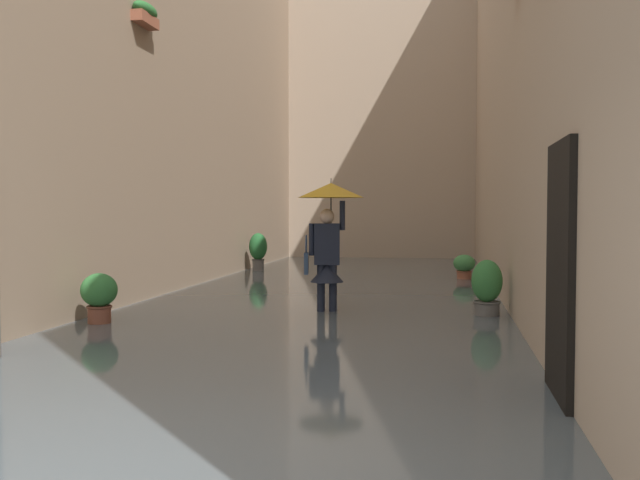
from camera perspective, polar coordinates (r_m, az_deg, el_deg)
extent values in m
plane|color=slate|center=(13.17, 1.14, -4.73)|extent=(60.00, 60.00, 0.00)
cube|color=#515B60|center=(13.16, 1.14, -4.47)|extent=(6.73, 24.97, 0.12)
cube|color=black|center=(6.02, 18.91, -2.90)|extent=(0.08, 1.10, 2.20)
cube|color=gray|center=(14.70, -14.66, 17.61)|extent=(1.80, 22.97, 11.02)
cube|color=#9E563D|center=(12.50, -13.94, 16.88)|extent=(0.20, 0.70, 0.18)
ellipsoid|color=#2D7033|center=(12.54, -13.95, 17.59)|extent=(0.28, 0.76, 0.24)
cube|color=tan|center=(23.72, 5.11, 12.18)|extent=(9.53, 1.80, 11.32)
cube|color=#2D2319|center=(10.66, 0.08, -6.16)|extent=(0.15, 0.25, 0.10)
cylinder|color=#1E2333|center=(10.61, 0.08, -3.96)|extent=(0.14, 0.14, 0.73)
cube|color=#2D2319|center=(10.66, 1.05, -6.17)|extent=(0.15, 0.25, 0.10)
cylinder|color=#1E2333|center=(10.60, 1.05, -3.96)|extent=(0.14, 0.14, 0.73)
cube|color=#1E2333|center=(10.55, 0.57, -0.33)|extent=(0.41, 0.28, 0.62)
cone|color=#1E2333|center=(10.58, 0.57, -2.65)|extent=(0.57, 0.57, 0.28)
sphere|color=#DBB293|center=(10.54, 0.57, 1.93)|extent=(0.22, 0.22, 0.22)
cylinder|color=#1E2333|center=(10.54, 1.82, 2.00)|extent=(0.10, 0.10, 0.44)
cylinder|color=#1E2333|center=(10.55, -0.68, 0.05)|extent=(0.10, 0.10, 0.48)
cylinder|color=black|center=(10.54, 0.89, 2.70)|extent=(0.02, 0.02, 0.50)
cone|color=gold|center=(10.54, 0.90, 4.04)|extent=(0.99, 0.99, 0.22)
cylinder|color=black|center=(10.55, 0.90, 4.80)|extent=(0.01, 0.01, 0.08)
cube|color=#334766|center=(10.56, -1.12, -1.90)|extent=(0.10, 0.29, 0.32)
torus|color=#334766|center=(10.54, -1.12, -0.39)|extent=(0.07, 0.30, 0.30)
cylinder|color=brown|center=(10.01, -17.41, -6.14)|extent=(0.31, 0.31, 0.34)
torus|color=brown|center=(9.99, -17.42, -5.17)|extent=(0.34, 0.34, 0.04)
ellipsoid|color=#387F3D|center=(9.96, -17.44, -3.88)|extent=(0.49, 0.49, 0.45)
cylinder|color=#66605B|center=(17.80, -5.02, -2.24)|extent=(0.29, 0.29, 0.39)
torus|color=#56524E|center=(17.78, -5.02, -1.61)|extent=(0.32, 0.32, 0.04)
ellipsoid|color=#23602D|center=(17.76, -5.03, -0.52)|extent=(0.46, 0.46, 0.68)
cylinder|color=#9E563D|center=(15.94, 11.58, -3.02)|extent=(0.32, 0.32, 0.28)
torus|color=brown|center=(15.93, 11.58, -2.52)|extent=(0.35, 0.35, 0.04)
ellipsoid|color=#428947|center=(15.91, 11.59, -1.84)|extent=(0.48, 0.48, 0.38)
cylinder|color=#66605B|center=(10.53, 13.32, -5.76)|extent=(0.36, 0.36, 0.31)
torus|color=#56524E|center=(10.51, 13.33, -4.92)|extent=(0.40, 0.40, 0.04)
ellipsoid|color=#387F3D|center=(10.47, 13.35, -3.25)|extent=(0.44, 0.44, 0.62)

